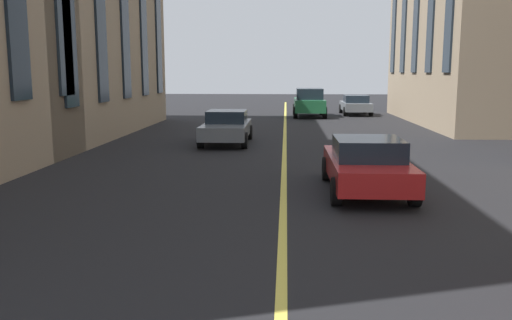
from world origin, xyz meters
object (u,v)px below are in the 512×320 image
car_green_near (309,102)px  car_grey_parked_b (356,105)px  car_red_oncoming (367,164)px  car_grey_trailing (227,127)px

car_green_near → car_grey_parked_b: 3.77m
car_green_near → car_grey_parked_b: car_green_near is taller
car_red_oncoming → car_grey_trailing: size_ratio=1.00×
car_grey_parked_b → car_grey_trailing: bearing=155.2°
car_green_near → car_red_oncoming: bearing=-178.9°
car_green_near → car_grey_trailing: 14.65m
car_red_oncoming → car_grey_parked_b: same height
car_red_oncoming → car_green_near: 23.16m
car_green_near → car_grey_parked_b: bearing=-61.6°
car_grey_trailing → car_grey_parked_b: same height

